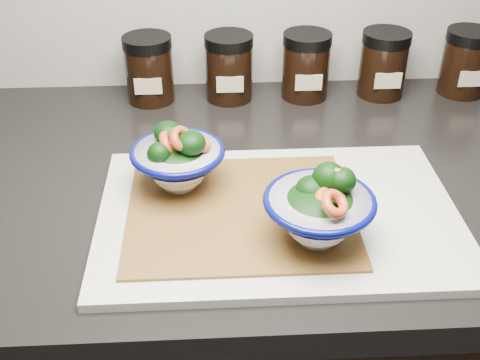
{
  "coord_description": "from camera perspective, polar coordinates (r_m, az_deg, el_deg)",
  "views": [
    {
      "loc": [
        -0.22,
        0.74,
        1.36
      ],
      "look_at": [
        -0.19,
        1.34,
        0.96
      ],
      "focal_mm": 45.0,
      "sensor_mm": 36.0,
      "label": 1
    }
  ],
  "objects": [
    {
      "name": "countertop",
      "position": [
        0.89,
        12.0,
        -0.02
      ],
      "size": [
        3.5,
        0.6,
        0.04
      ],
      "primitive_type": "cube",
      "color": "black",
      "rests_on": "cabinet"
    },
    {
      "name": "cutting_board",
      "position": [
        0.76,
        3.67,
        -3.33
      ],
      "size": [
        0.45,
        0.3,
        0.01
      ],
      "primitive_type": "cube",
      "color": "beige",
      "rests_on": "countertop"
    },
    {
      "name": "bamboo_mat",
      "position": [
        0.75,
        0.0,
        -2.91
      ],
      "size": [
        0.28,
        0.24,
        0.0
      ],
      "primitive_type": "cube",
      "color": "olive",
      "rests_on": "cutting_board"
    },
    {
      "name": "bowl_left",
      "position": [
        0.78,
        -5.9,
        1.86
      ],
      "size": [
        0.12,
        0.12,
        0.1
      ],
      "rotation": [
        0.0,
        0.0,
        0.15
      ],
      "color": "white",
      "rests_on": "bamboo_mat"
    },
    {
      "name": "bowl_right",
      "position": [
        0.69,
        7.57,
        -2.81
      ],
      "size": [
        0.13,
        0.13,
        0.09
      ],
      "rotation": [
        0.0,
        0.0,
        0.25
      ],
      "color": "white",
      "rests_on": "bamboo_mat"
    },
    {
      "name": "spice_jar_a",
      "position": [
        1.04,
        -8.61,
        10.38
      ],
      "size": [
        0.08,
        0.08,
        0.11
      ],
      "color": "black",
      "rests_on": "countertop"
    },
    {
      "name": "spice_jar_b",
      "position": [
        1.03,
        -1.05,
        10.65
      ],
      "size": [
        0.08,
        0.08,
        0.11
      ],
      "color": "black",
      "rests_on": "countertop"
    },
    {
      "name": "spice_jar_c",
      "position": [
        1.05,
        6.26,
        10.74
      ],
      "size": [
        0.08,
        0.08,
        0.11
      ],
      "color": "black",
      "rests_on": "countertop"
    },
    {
      "name": "spice_jar_d",
      "position": [
        1.08,
        13.44,
        10.67
      ],
      "size": [
        0.08,
        0.08,
        0.11
      ],
      "color": "black",
      "rests_on": "countertop"
    },
    {
      "name": "spice_jar_e",
      "position": [
        1.12,
        20.61,
        10.43
      ],
      "size": [
        0.08,
        0.08,
        0.11
      ],
      "color": "black",
      "rests_on": "countertop"
    }
  ]
}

